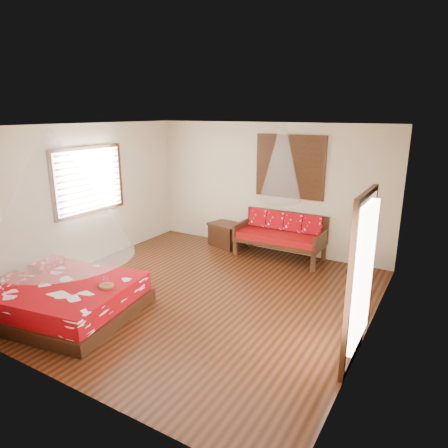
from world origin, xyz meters
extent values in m
cube|color=black|center=(0.00, 0.00, -0.01)|extent=(5.50, 5.50, 0.02)
cube|color=white|center=(0.00, 0.00, 2.81)|extent=(5.50, 5.50, 0.02)
cube|color=beige|center=(-2.76, 0.00, 1.40)|extent=(0.02, 5.50, 2.80)
cube|color=beige|center=(2.76, 0.00, 1.40)|extent=(0.02, 5.50, 2.80)
cube|color=beige|center=(0.00, 2.76, 1.40)|extent=(5.50, 0.02, 2.80)
cube|color=beige|center=(0.00, -2.76, 1.40)|extent=(5.50, 0.02, 2.80)
cube|color=black|center=(-1.34, -1.60, 0.10)|extent=(2.28, 2.12, 0.20)
cube|color=#9D050C|center=(-1.34, -1.60, 0.35)|extent=(2.16, 2.01, 0.30)
cube|color=#9D050C|center=(-2.00, -2.10, 0.57)|extent=(0.37, 0.56, 0.13)
cube|color=#9D050C|center=(-2.13, -1.34, 0.57)|extent=(0.37, 0.56, 0.13)
cube|color=black|center=(-0.35, 1.95, 0.21)|extent=(0.08, 0.08, 0.42)
cube|color=black|center=(1.37, 1.95, 0.21)|extent=(0.08, 0.08, 0.42)
cube|color=black|center=(-0.35, 2.65, 0.21)|extent=(0.08, 0.08, 0.42)
cube|color=black|center=(1.37, 2.65, 0.21)|extent=(0.08, 0.08, 0.42)
cube|color=black|center=(0.51, 2.30, 0.38)|extent=(1.84, 0.82, 0.08)
cube|color=#920805|center=(0.51, 2.30, 0.49)|extent=(1.78, 0.76, 0.14)
cube|color=black|center=(0.51, 2.67, 0.67)|extent=(1.84, 0.06, 0.55)
cube|color=black|center=(-0.37, 2.30, 0.54)|extent=(0.06, 0.82, 0.30)
cube|color=black|center=(1.39, 2.30, 0.54)|extent=(0.06, 0.82, 0.30)
cube|color=#9D050C|center=(-0.11, 2.55, 0.75)|extent=(0.39, 0.20, 0.41)
cube|color=#9D050C|center=(0.30, 2.55, 0.75)|extent=(0.39, 0.20, 0.41)
cube|color=#9D050C|center=(0.71, 2.55, 0.75)|extent=(0.39, 0.20, 0.41)
cube|color=#9D050C|center=(1.12, 2.55, 0.75)|extent=(0.39, 0.20, 0.41)
cube|color=black|center=(-0.86, 2.45, 0.24)|extent=(0.85, 0.70, 0.48)
cube|color=black|center=(-0.86, 2.45, 0.51)|extent=(0.89, 0.75, 0.05)
cube|color=black|center=(0.51, 2.72, 1.90)|extent=(1.52, 0.06, 1.32)
cube|color=black|center=(0.51, 2.71, 1.90)|extent=(1.35, 0.04, 1.10)
cube|color=black|center=(-2.72, 0.20, 1.70)|extent=(0.08, 1.74, 1.34)
cube|color=silver|center=(-2.68, 0.20, 1.70)|extent=(0.04, 1.54, 1.10)
cube|color=black|center=(2.72, -0.60, 1.05)|extent=(0.08, 1.02, 2.16)
cube|color=white|center=(2.70, -0.60, 1.15)|extent=(0.03, 0.82, 1.70)
cylinder|color=brown|center=(-0.71, -1.37, 0.52)|extent=(0.22, 0.22, 0.03)
cone|color=white|center=(-1.34, -1.60, 1.85)|extent=(2.11, 2.11, 1.80)
cone|color=white|center=(0.51, 2.25, 2.00)|extent=(0.85, 0.85, 1.50)
camera|label=1|loc=(3.56, -5.18, 3.01)|focal=32.00mm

